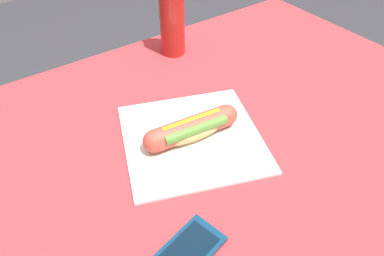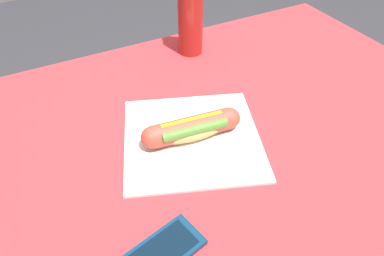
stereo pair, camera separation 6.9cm
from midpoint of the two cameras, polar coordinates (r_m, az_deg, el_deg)
name	(u,v)px [view 2 (the right image)]	position (r m, az deg, el deg)	size (l,w,h in m)	color
dining_table	(235,186)	(0.81, 9.42, -9.24)	(1.14, 0.94, 0.75)	brown
paper_wrapper	(192,138)	(0.71, 2.79, -1.75)	(0.27, 0.26, 0.01)	silver
hot_dog	(192,128)	(0.69, 2.89, -0.18)	(0.20, 0.07, 0.05)	tan
cell_phone	(157,256)	(0.55, -1.78, -19.96)	(0.15, 0.09, 0.01)	#0A2D4C
soda_bottle	(190,14)	(0.94, 1.94, 17.64)	(0.06, 0.06, 0.24)	maroon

